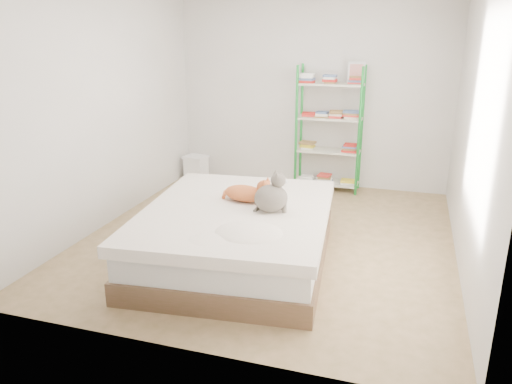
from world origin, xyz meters
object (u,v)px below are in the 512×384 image
at_px(grey_cat, 271,192).
at_px(cardboard_box, 278,202).
at_px(bed, 237,235).
at_px(white_bin, 196,168).
at_px(shelf_unit, 329,130).
at_px(orange_cat, 244,191).

height_order(grey_cat, cardboard_box, grey_cat).
distance_m(bed, white_bin, 2.85).
relative_size(shelf_unit, white_bin, 4.83).
bearing_deg(cardboard_box, white_bin, 162.33).
distance_m(shelf_unit, white_bin, 2.05).
relative_size(grey_cat, shelf_unit, 0.22).
relative_size(orange_cat, cardboard_box, 0.72).
distance_m(bed, shelf_unit, 2.64).
relative_size(bed, white_bin, 6.33).
bearing_deg(shelf_unit, cardboard_box, -105.68).
bearing_deg(shelf_unit, grey_cat, -92.60).
bearing_deg(bed, grey_cat, -3.32).
bearing_deg(orange_cat, cardboard_box, 94.01).
height_order(grey_cat, shelf_unit, shelf_unit).
height_order(grey_cat, white_bin, grey_cat).
distance_m(bed, grey_cat, 0.57).
height_order(orange_cat, grey_cat, grey_cat).
bearing_deg(orange_cat, white_bin, 132.45).
bearing_deg(cardboard_box, bed, -74.08).
xyz_separation_m(bed, grey_cat, (0.33, 0.01, 0.46)).
bearing_deg(shelf_unit, bed, -99.99).
distance_m(grey_cat, shelf_unit, 2.53).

